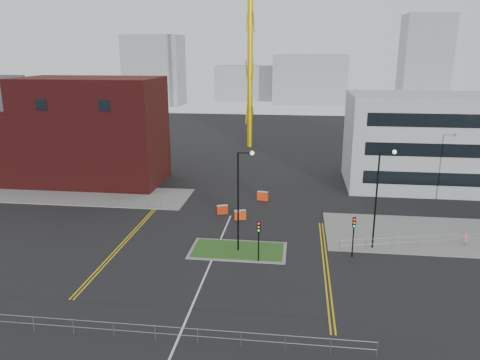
% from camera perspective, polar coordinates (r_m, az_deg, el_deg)
% --- Properties ---
extents(ground, '(200.00, 200.00, 0.00)m').
position_cam_1_polar(ground, '(35.68, -5.23, -13.66)').
color(ground, black).
rests_on(ground, ground).
extents(pavement_left, '(28.00, 8.00, 0.12)m').
position_cam_1_polar(pavement_left, '(61.41, -19.24, -1.71)').
color(pavement_left, slate).
rests_on(pavement_left, ground).
extents(pavement_right, '(24.00, 10.00, 0.12)m').
position_cam_1_polar(pavement_right, '(49.91, 24.31, -6.19)').
color(pavement_right, slate).
rests_on(pavement_right, ground).
extents(island_kerb, '(8.60, 4.60, 0.08)m').
position_cam_1_polar(island_kerb, '(42.39, -0.23, -8.58)').
color(island_kerb, slate).
rests_on(island_kerb, ground).
extents(grass_island, '(8.00, 4.00, 0.12)m').
position_cam_1_polar(grass_island, '(42.38, -0.23, -8.55)').
color(grass_island, '#254717').
rests_on(grass_island, ground).
extents(brick_building, '(24.20, 10.07, 14.24)m').
position_cam_1_polar(brick_building, '(66.46, -19.81, 5.53)').
color(brick_building, '#4E1413').
rests_on(brick_building, ground).
extents(office_block, '(25.00, 12.20, 12.00)m').
position_cam_1_polar(office_block, '(66.13, 23.85, 4.33)').
color(office_block, '#AAACAF').
rests_on(office_block, ground).
extents(streetlamp_island, '(1.46, 0.36, 9.18)m').
position_cam_1_polar(streetlamp_island, '(40.46, 0.07, -1.63)').
color(streetlamp_island, black).
rests_on(streetlamp_island, ground).
extents(streetlamp_right_near, '(1.46, 0.36, 9.18)m').
position_cam_1_polar(streetlamp_right_near, '(42.70, 16.62, -1.38)').
color(streetlamp_right_near, black).
rests_on(streetlamp_right_near, ground).
extents(traffic_light_island, '(0.28, 0.33, 3.65)m').
position_cam_1_polar(traffic_light_island, '(39.35, 2.29, -6.56)').
color(traffic_light_island, black).
rests_on(traffic_light_island, ground).
extents(traffic_light_right, '(0.28, 0.33, 3.65)m').
position_cam_1_polar(traffic_light_right, '(41.39, 13.70, -5.87)').
color(traffic_light_right, black).
rests_on(traffic_light_right, ground).
extents(railing_front, '(24.05, 0.05, 1.10)m').
position_cam_1_polar(railing_front, '(30.30, -7.80, -17.81)').
color(railing_front, gray).
rests_on(railing_front, ground).
extents(railing_left, '(6.05, 0.05, 1.10)m').
position_cam_1_polar(railing_left, '(54.22, -12.59, -2.69)').
color(railing_left, gray).
rests_on(railing_left, ground).
extents(railing_right, '(19.05, 5.05, 1.10)m').
position_cam_1_polar(railing_right, '(46.99, 23.51, -6.48)').
color(railing_right, gray).
rests_on(railing_right, ground).
extents(centre_line, '(0.15, 30.00, 0.01)m').
position_cam_1_polar(centre_line, '(37.39, -4.56, -12.18)').
color(centre_line, silver).
rests_on(centre_line, ground).
extents(yellow_left_a, '(0.12, 24.00, 0.01)m').
position_cam_1_polar(yellow_left_a, '(46.77, -13.48, -6.69)').
color(yellow_left_a, gold).
rests_on(yellow_left_a, ground).
extents(yellow_left_b, '(0.12, 24.00, 0.01)m').
position_cam_1_polar(yellow_left_b, '(46.67, -13.13, -6.72)').
color(yellow_left_b, gold).
rests_on(yellow_left_b, ground).
extents(yellow_right_a, '(0.12, 20.00, 0.01)m').
position_cam_1_polar(yellow_right_a, '(40.37, 10.18, -10.19)').
color(yellow_right_a, gold).
rests_on(yellow_right_a, ground).
extents(yellow_right_b, '(0.12, 20.00, 0.01)m').
position_cam_1_polar(yellow_right_b, '(40.39, 10.61, -10.20)').
color(yellow_right_b, gold).
rests_on(yellow_right_b, ground).
extents(skyline_a, '(18.00, 12.00, 22.00)m').
position_cam_1_polar(skyline_a, '(157.67, -10.40, 13.00)').
color(skyline_a, gray).
rests_on(skyline_a, ground).
extents(skyline_b, '(24.00, 12.00, 16.00)m').
position_cam_1_polar(skyline_b, '(160.65, 8.47, 12.06)').
color(skyline_b, gray).
rests_on(skyline_b, ground).
extents(skyline_c, '(14.00, 12.00, 28.00)m').
position_cam_1_polar(skyline_c, '(159.96, 21.57, 13.31)').
color(skyline_c, gray).
rests_on(skyline_c, ground).
extents(skyline_d, '(30.00, 12.00, 12.00)m').
position_cam_1_polar(skyline_d, '(171.39, 2.23, 11.75)').
color(skyline_d, gray).
rests_on(skyline_d, ground).
extents(pedestrian, '(0.57, 0.38, 1.53)m').
position_cam_1_polar(pedestrian, '(47.61, 25.78, -6.49)').
color(pedestrian, '#C37E8A').
rests_on(pedestrian, ground).
extents(barrier_left, '(1.24, 0.78, 0.99)m').
position_cam_1_polar(barrier_left, '(51.37, -2.17, -3.58)').
color(barrier_left, red).
rests_on(barrier_left, ground).
extents(barrier_mid, '(1.28, 0.75, 1.02)m').
position_cam_1_polar(barrier_mid, '(49.66, 0.01, -4.24)').
color(barrier_mid, '#D8400C').
rests_on(barrier_mid, ground).
extents(barrier_right, '(1.34, 0.71, 1.07)m').
position_cam_1_polar(barrier_right, '(55.98, 2.77, -1.91)').
color(barrier_right, '#FF3E0E').
rests_on(barrier_right, ground).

